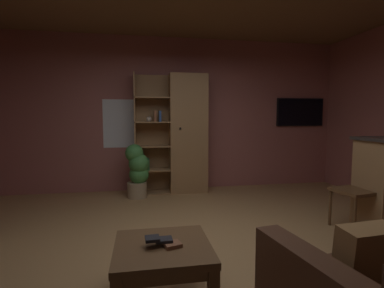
# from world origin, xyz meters

# --- Properties ---
(floor) EXTENTS (6.43, 5.38, 0.02)m
(floor) POSITION_xyz_m (0.00, 0.00, -0.01)
(floor) COLOR #A37A4C
(floor) RESTS_ON ground
(wall_back) EXTENTS (6.55, 0.06, 2.78)m
(wall_back) POSITION_xyz_m (0.00, 2.72, 1.39)
(wall_back) COLOR #9E5B56
(wall_back) RESTS_ON ground
(window_pane_back) EXTENTS (0.64, 0.01, 0.86)m
(window_pane_back) POSITION_xyz_m (-0.89, 2.69, 1.23)
(window_pane_back) COLOR white
(bookshelf_cabinet) EXTENTS (1.27, 0.41, 2.09)m
(bookshelf_cabinet) POSITION_xyz_m (0.21, 2.45, 1.04)
(bookshelf_cabinet) COLOR #997047
(bookshelf_cabinet) RESTS_ON ground
(coffee_table) EXTENTS (0.68, 0.66, 0.43)m
(coffee_table) POSITION_xyz_m (-0.40, -0.68, 0.35)
(coffee_table) COLOR brown
(coffee_table) RESTS_ON ground
(table_book_0) EXTENTS (0.14, 0.13, 0.03)m
(table_book_0) POSITION_xyz_m (-0.34, -0.72, 0.44)
(table_book_0) COLOR brown
(table_book_0) RESTS_ON coffee_table
(table_book_1) EXTENTS (0.12, 0.10, 0.02)m
(table_book_1) POSITION_xyz_m (-0.39, -0.68, 0.47)
(table_book_1) COLOR black
(table_book_1) RESTS_ON coffee_table
(table_book_2) EXTENTS (0.11, 0.11, 0.02)m
(table_book_2) POSITION_xyz_m (-0.48, -0.70, 0.49)
(table_book_2) COLOR black
(table_book_2) RESTS_ON coffee_table
(dining_chair) EXTENTS (0.48, 0.48, 0.92)m
(dining_chair) POSITION_xyz_m (2.05, 0.35, 0.53)
(dining_chair) COLOR brown
(dining_chair) RESTS_ON ground
(potted_floor_plant) EXTENTS (0.39, 0.35, 0.90)m
(potted_floor_plant) POSITION_xyz_m (-0.61, 2.19, 0.47)
(potted_floor_plant) COLOR #9E896B
(potted_floor_plant) RESTS_ON ground
(wall_mounted_tv) EXTENTS (0.97, 0.06, 0.55)m
(wall_mounted_tv) POSITION_xyz_m (2.58, 2.66, 1.44)
(wall_mounted_tv) COLOR black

